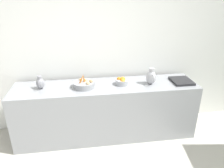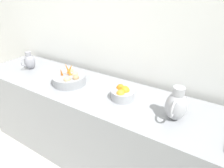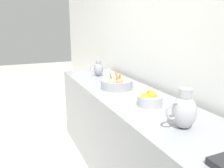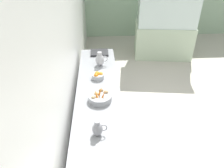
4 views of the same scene
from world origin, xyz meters
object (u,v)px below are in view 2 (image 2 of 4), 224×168
Objects in this scene: metal_pitcher_tall at (176,105)px; metal_pitcher_short at (29,61)px; orange_bowl at (123,93)px; vegetable_colander at (69,79)px.

metal_pitcher_short is (-0.06, -1.63, -0.02)m from metal_pitcher_tall.
metal_pitcher_tall reaches higher than orange_bowl.
metal_pitcher_short is (-0.01, -1.19, 0.04)m from orange_bowl.
metal_pitcher_tall reaches higher than vegetable_colander.
orange_bowl is 0.45m from metal_pitcher_tall.
metal_pitcher_tall is at bearing 88.94° from vegetable_colander.
metal_pitcher_tall is at bearing 84.50° from orange_bowl.
metal_pitcher_tall is at bearing 88.01° from metal_pitcher_short.
vegetable_colander is at bearing 86.51° from metal_pitcher_short.
vegetable_colander is 1.26× the size of metal_pitcher_tall.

